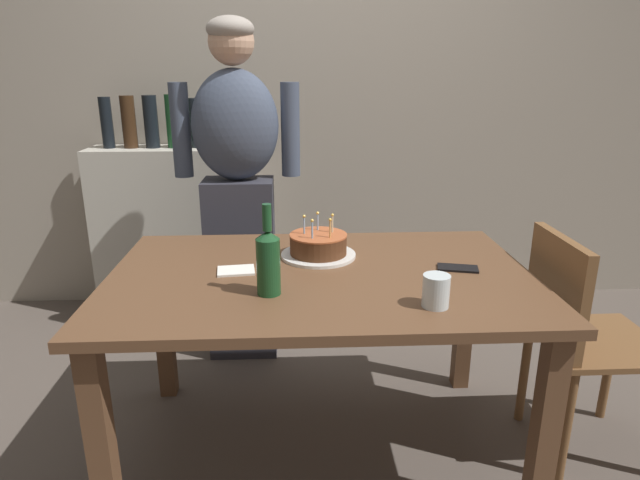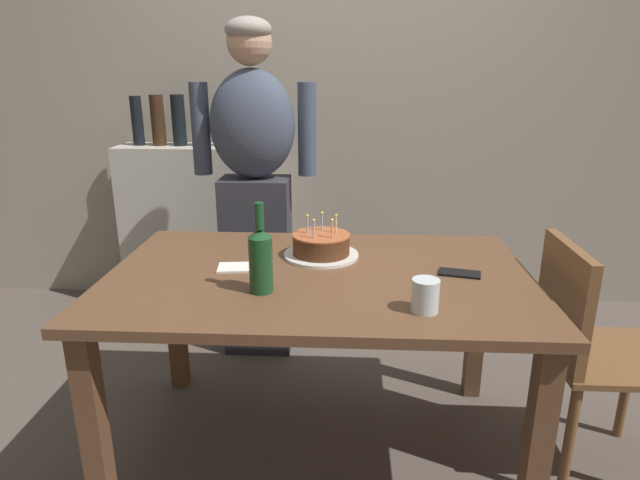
{
  "view_description": "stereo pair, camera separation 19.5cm",
  "coord_description": "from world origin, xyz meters",
  "px_view_note": "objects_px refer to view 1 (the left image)",
  "views": [
    {
      "loc": [
        -0.09,
        -1.79,
        1.43
      ],
      "look_at": [
        0.0,
        0.07,
        0.84
      ],
      "focal_mm": 30.18,
      "sensor_mm": 36.0,
      "label": 1
    },
    {
      "loc": [
        0.1,
        -1.79,
        1.43
      ],
      "look_at": [
        0.0,
        0.07,
        0.84
      ],
      "focal_mm": 30.18,
      "sensor_mm": 36.0,
      "label": 2
    }
  ],
  "objects_px": {
    "water_glass_near": "(436,291)",
    "person_man_bearded": "(238,189)",
    "birthday_cake": "(319,246)",
    "wine_bottle": "(268,260)",
    "dining_chair": "(577,329)",
    "cell_phone": "(458,268)",
    "napkin_stack": "(236,271)"
  },
  "relations": [
    {
      "from": "person_man_bearded",
      "to": "birthday_cake",
      "type": "bearing_deg",
      "value": 120.09
    },
    {
      "from": "water_glass_near",
      "to": "dining_chair",
      "type": "height_order",
      "value": "dining_chair"
    },
    {
      "from": "cell_phone",
      "to": "wine_bottle",
      "type": "bearing_deg",
      "value": -150.91
    },
    {
      "from": "water_glass_near",
      "to": "napkin_stack",
      "type": "bearing_deg",
      "value": 152.77
    },
    {
      "from": "wine_bottle",
      "to": "cell_phone",
      "type": "bearing_deg",
      "value": 15.7
    },
    {
      "from": "birthday_cake",
      "to": "person_man_bearded",
      "type": "bearing_deg",
      "value": 120.09
    },
    {
      "from": "cell_phone",
      "to": "dining_chair",
      "type": "height_order",
      "value": "dining_chair"
    },
    {
      "from": "water_glass_near",
      "to": "napkin_stack",
      "type": "distance_m",
      "value": 0.72
    },
    {
      "from": "birthday_cake",
      "to": "wine_bottle",
      "type": "distance_m",
      "value": 0.4
    },
    {
      "from": "cell_phone",
      "to": "dining_chair",
      "type": "xyz_separation_m",
      "value": [
        0.45,
        -0.05,
        -0.23
      ]
    },
    {
      "from": "wine_bottle",
      "to": "cell_phone",
      "type": "height_order",
      "value": "wine_bottle"
    },
    {
      "from": "dining_chair",
      "to": "cell_phone",
      "type": "bearing_deg",
      "value": 83.22
    },
    {
      "from": "wine_bottle",
      "to": "person_man_bearded",
      "type": "relative_size",
      "value": 0.18
    },
    {
      "from": "napkin_stack",
      "to": "person_man_bearded",
      "type": "distance_m",
      "value": 0.79
    },
    {
      "from": "birthday_cake",
      "to": "cell_phone",
      "type": "height_order",
      "value": "birthday_cake"
    },
    {
      "from": "wine_bottle",
      "to": "dining_chair",
      "type": "height_order",
      "value": "wine_bottle"
    },
    {
      "from": "water_glass_near",
      "to": "person_man_bearded",
      "type": "distance_m",
      "value": 1.31
    },
    {
      "from": "dining_chair",
      "to": "water_glass_near",
      "type": "bearing_deg",
      "value": 112.94
    },
    {
      "from": "birthday_cake",
      "to": "napkin_stack",
      "type": "xyz_separation_m",
      "value": [
        -0.31,
        -0.15,
        -0.04
      ]
    },
    {
      "from": "cell_phone",
      "to": "birthday_cake",
      "type": "bearing_deg",
      "value": 175.1
    },
    {
      "from": "birthday_cake",
      "to": "dining_chair",
      "type": "bearing_deg",
      "value": -12.95
    },
    {
      "from": "cell_phone",
      "to": "dining_chair",
      "type": "relative_size",
      "value": 0.17
    },
    {
      "from": "water_glass_near",
      "to": "napkin_stack",
      "type": "relative_size",
      "value": 0.78
    },
    {
      "from": "dining_chair",
      "to": "napkin_stack",
      "type": "bearing_deg",
      "value": 86.88
    },
    {
      "from": "wine_bottle",
      "to": "dining_chair",
      "type": "relative_size",
      "value": 0.34
    },
    {
      "from": "person_man_bearded",
      "to": "dining_chair",
      "type": "distance_m",
      "value": 1.6
    },
    {
      "from": "birthday_cake",
      "to": "person_man_bearded",
      "type": "distance_m",
      "value": 0.74
    },
    {
      "from": "cell_phone",
      "to": "napkin_stack",
      "type": "xyz_separation_m",
      "value": [
        -0.8,
        0.01,
        0.0
      ]
    },
    {
      "from": "water_glass_near",
      "to": "dining_chair",
      "type": "distance_m",
      "value": 0.72
    },
    {
      "from": "dining_chair",
      "to": "birthday_cake",
      "type": "bearing_deg",
      "value": 77.05
    },
    {
      "from": "napkin_stack",
      "to": "person_man_bearded",
      "type": "xyz_separation_m",
      "value": [
        -0.06,
        0.78,
        0.13
      ]
    },
    {
      "from": "wine_bottle",
      "to": "cell_phone",
      "type": "distance_m",
      "value": 0.71
    }
  ]
}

